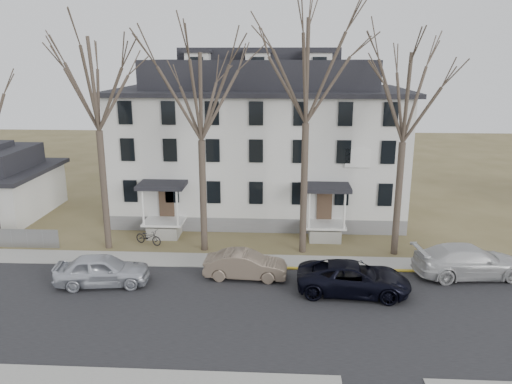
# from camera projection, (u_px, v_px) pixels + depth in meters

# --- Properties ---
(ground) EXTENTS (120.00, 120.00, 0.00)m
(ground) POSITION_uv_depth(u_px,v_px,m) (286.00, 339.00, 20.95)
(ground) COLOR brown
(ground) RESTS_ON ground
(main_road) EXTENTS (120.00, 10.00, 0.04)m
(main_road) POSITION_uv_depth(u_px,v_px,m) (286.00, 315.00, 22.88)
(main_road) COLOR #27272A
(main_road) RESTS_ON ground
(far_sidewalk) EXTENTS (120.00, 2.00, 0.08)m
(far_sidewalk) POSITION_uv_depth(u_px,v_px,m) (286.00, 263.00, 28.66)
(far_sidewalk) COLOR #A09F97
(far_sidewalk) RESTS_ON ground
(yellow_curb) EXTENTS (14.00, 0.25, 0.06)m
(yellow_curb) POSITION_uv_depth(u_px,v_px,m) (377.00, 271.00, 27.52)
(yellow_curb) COLOR gold
(yellow_curb) RESTS_ON ground
(boarding_house) EXTENTS (20.80, 12.36, 12.05)m
(boarding_house) POSITION_uv_depth(u_px,v_px,m) (260.00, 142.00, 36.94)
(boarding_house) COLOR slate
(boarding_house) RESTS_ON ground
(tree_far_left) EXTENTS (8.40, 8.40, 13.72)m
(tree_far_left) POSITION_uv_depth(u_px,v_px,m) (95.00, 77.00, 28.27)
(tree_far_left) COLOR #473B31
(tree_far_left) RESTS_ON ground
(tree_mid_left) EXTENTS (7.80, 7.80, 12.74)m
(tree_mid_left) POSITION_uv_depth(u_px,v_px,m) (200.00, 91.00, 28.14)
(tree_mid_left) COLOR #473B31
(tree_mid_left) RESTS_ON ground
(tree_center) EXTENTS (9.00, 9.00, 14.70)m
(tree_center) POSITION_uv_depth(u_px,v_px,m) (307.00, 64.00, 27.43)
(tree_center) COLOR #473B31
(tree_center) RESTS_ON ground
(tree_mid_right) EXTENTS (7.80, 7.80, 12.74)m
(tree_mid_right) POSITION_uv_depth(u_px,v_px,m) (406.00, 91.00, 27.52)
(tree_mid_right) COLOR #473B31
(tree_mid_right) RESTS_ON ground
(car_silver) EXTENTS (4.99, 2.52, 1.63)m
(car_silver) POSITION_uv_depth(u_px,v_px,m) (102.00, 271.00, 25.67)
(car_silver) COLOR silver
(car_silver) RESTS_ON ground
(car_tan) EXTENTS (4.44, 1.73, 1.44)m
(car_tan) POSITION_uv_depth(u_px,v_px,m) (246.00, 266.00, 26.52)
(car_tan) COLOR #746352
(car_tan) RESTS_ON ground
(car_navy) EXTENTS (5.78, 3.01, 1.55)m
(car_navy) POSITION_uv_depth(u_px,v_px,m) (353.00, 279.00, 24.81)
(car_navy) COLOR black
(car_navy) RESTS_ON ground
(car_white) EXTENTS (6.15, 3.07, 1.72)m
(car_white) POSITION_uv_depth(u_px,v_px,m) (469.00, 262.00, 26.67)
(car_white) COLOR silver
(car_white) RESTS_ON ground
(bicycle_left) EXTENTS (1.97, 1.29, 0.98)m
(bicycle_left) POSITION_uv_depth(u_px,v_px,m) (148.00, 237.00, 31.29)
(bicycle_left) COLOR black
(bicycle_left) RESTS_ON ground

